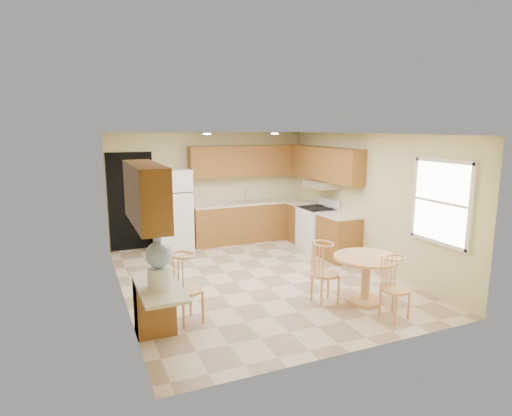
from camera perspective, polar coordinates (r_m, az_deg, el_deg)
name	(u,v)px	position (r m, az deg, el deg)	size (l,w,h in m)	color
floor	(257,278)	(7.61, 0.13, -9.33)	(5.50, 5.50, 0.00)	beige
ceiling	(257,134)	(7.15, 0.14, 9.85)	(4.50, 5.50, 0.02)	white
wall_back	(210,188)	(9.83, -6.22, 2.70)	(4.50, 0.02, 2.50)	#CFC08B
wall_front	(354,250)	(4.94, 12.91, -5.50)	(4.50, 0.02, 2.50)	#CFC08B
wall_left	(119,219)	(6.73, -17.75, -1.44)	(0.02, 5.50, 2.50)	#CFC08B
wall_right	(365,200)	(8.41, 14.36, 1.08)	(0.02, 5.50, 2.50)	#CFC08B
doorway	(131,202)	(9.49, -16.32, 0.82)	(0.90, 0.02, 2.10)	black
base_cab_back	(250,222)	(9.99, -0.81, -1.87)	(2.75, 0.60, 0.87)	brown
counter_back	(250,203)	(9.90, -0.82, 0.71)	(2.75, 0.63, 0.04)	beige
base_cab_right_a	(303,223)	(9.92, 6.26, -2.01)	(0.60, 0.59, 0.87)	brown
counter_right_a	(303,204)	(9.83, 6.31, 0.58)	(0.63, 0.59, 0.04)	beige
base_cab_right_b	(339,238)	(8.72, 10.95, -3.92)	(0.60, 0.80, 0.87)	brown
counter_right_b	(339,216)	(8.62, 11.06, -0.99)	(0.63, 0.80, 0.04)	beige
upper_cab_back	(248,161)	(9.90, -1.13, 6.31)	(2.75, 0.33, 0.70)	brown
upper_cab_right	(325,164)	(9.23, 9.14, 5.86)	(0.33, 2.42, 0.70)	brown
upper_cab_left	(146,194)	(5.08, -14.49, 1.80)	(0.33, 1.40, 0.70)	brown
sink	(249,202)	(9.88, -0.95, 0.82)	(0.78, 0.44, 0.01)	silver
range_hood	(321,184)	(9.20, 8.71, 3.17)	(0.50, 0.76, 0.14)	silver
desk_pedestal	(155,305)	(5.77, -13.38, -12.52)	(0.48, 0.42, 0.72)	brown
desk_top	(159,287)	(5.27, -12.83, -10.18)	(0.50, 1.20, 0.04)	beige
window	(442,202)	(7.00, 23.51, 0.72)	(0.06, 1.12, 1.30)	white
can_light_a	(207,134)	(8.11, -6.57, 9.77)	(0.14, 0.14, 0.02)	white
can_light_b	(275,134)	(8.62, 2.52, 9.88)	(0.14, 0.14, 0.02)	white
refrigerator	(172,210)	(9.32, -11.13, -0.23)	(0.77, 0.75, 1.74)	white
stove	(317,228)	(9.34, 8.16, -2.65)	(0.65, 0.76, 1.09)	white
dining_table	(366,273)	(6.66, 14.45, -8.34)	(0.98, 0.98, 0.72)	tan
chair_table_a	(329,268)	(6.45, 9.68, -7.92)	(0.41, 0.53, 0.92)	tan
chair_table_b	(400,284)	(6.19, 18.63, -9.56)	(0.38, 0.38, 0.85)	tan
chair_desk	(188,283)	(5.78, -9.05, -9.90)	(0.42, 0.55, 0.96)	tan
water_crock	(159,264)	(5.09, -12.80, -7.27)	(0.31, 0.31, 0.64)	white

